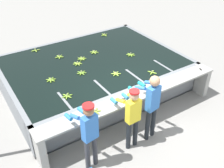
# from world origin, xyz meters

# --- Properties ---
(ground_plane) EXTENTS (80.00, 80.00, 0.00)m
(ground_plane) POSITION_xyz_m (0.00, 0.00, 0.00)
(ground_plane) COLOR gray
(ground_plane) RESTS_ON ground
(wash_tank) EXTENTS (5.20, 3.83, 0.91)m
(wash_tank) POSITION_xyz_m (0.00, 2.35, 0.45)
(wash_tank) COLOR gray
(wash_tank) RESTS_ON ground
(work_ledge) EXTENTS (5.20, 0.45, 0.91)m
(work_ledge) POSITION_xyz_m (0.00, 0.23, 0.66)
(work_ledge) COLOR #9E9E99
(work_ledge) RESTS_ON ground
(worker_0) EXTENTS (0.47, 0.74, 1.67)m
(worker_0) POSITION_xyz_m (-1.62, -0.34, 1.01)
(worker_0) COLOR #38383D
(worker_0) RESTS_ON ground
(worker_1) EXTENTS (0.42, 0.72, 1.59)m
(worker_1) POSITION_xyz_m (-0.54, -0.34, 0.96)
(worker_1) COLOR #1E2328
(worker_1) RESTS_ON ground
(worker_2) EXTENTS (0.47, 0.74, 1.75)m
(worker_2) POSITION_xyz_m (0.00, -0.34, 1.06)
(worker_2) COLOR #1E2328
(worker_2) RESTS_ON ground
(banana_bunch_floating_0) EXTENTS (0.28, 0.28, 0.08)m
(banana_bunch_floating_0) POSITION_xyz_m (1.16, 2.02, 0.92)
(banana_bunch_floating_0) COLOR #7FAD33
(banana_bunch_floating_0) RESTS_ON wash_tank
(banana_bunch_floating_1) EXTENTS (0.27, 0.28, 0.08)m
(banana_bunch_floating_1) POSITION_xyz_m (-0.77, 3.10, 0.93)
(banana_bunch_floating_1) COLOR #8CB738
(banana_bunch_floating_1) RESTS_ON wash_tank
(banana_bunch_floating_2) EXTENTS (0.26, 0.26, 0.08)m
(banana_bunch_floating_2) POSITION_xyz_m (1.02, 0.82, 0.93)
(banana_bunch_floating_2) COLOR #7FAD33
(banana_bunch_floating_2) RESTS_ON wash_tank
(banana_bunch_floating_3) EXTENTS (0.28, 0.28, 0.08)m
(banana_bunch_floating_3) POSITION_xyz_m (1.29, 3.81, 0.93)
(banana_bunch_floating_3) COLOR #93BC3D
(banana_bunch_floating_3) RESTS_ON wash_tank
(banana_bunch_floating_4) EXTENTS (0.27, 0.28, 0.08)m
(banana_bunch_floating_4) POSITION_xyz_m (0.13, 1.31, 0.92)
(banana_bunch_floating_4) COLOR #9EC642
(banana_bunch_floating_4) RESTS_ON wash_tank
(banana_bunch_floating_5) EXTENTS (0.28, 0.27, 0.08)m
(banana_bunch_floating_5) POSITION_xyz_m (-0.49, 2.41, 0.92)
(banana_bunch_floating_5) COLOR #93BC3D
(banana_bunch_floating_5) RESTS_ON wash_tank
(banana_bunch_floating_6) EXTENTS (0.28, 0.27, 0.08)m
(banana_bunch_floating_6) POSITION_xyz_m (-1.44, 1.08, 0.92)
(banana_bunch_floating_6) COLOR #7FAD33
(banana_bunch_floating_6) RESTS_ON wash_tank
(banana_bunch_floating_7) EXTENTS (0.28, 0.28, 0.08)m
(banana_bunch_floating_7) POSITION_xyz_m (-0.25, 2.62, 0.92)
(banana_bunch_floating_7) COLOR #8CB738
(banana_bunch_floating_7) RESTS_ON wash_tank
(banana_bunch_floating_8) EXTENTS (0.28, 0.28, 0.08)m
(banana_bunch_floating_8) POSITION_xyz_m (-0.64, 1.87, 0.92)
(banana_bunch_floating_8) COLOR #75A333
(banana_bunch_floating_8) RESTS_ON wash_tank
(banana_bunch_floating_9) EXTENTS (0.28, 0.28, 0.08)m
(banana_bunch_floating_9) POSITION_xyz_m (-1.23, 3.94, 0.93)
(banana_bunch_floating_9) COLOR #93BC3D
(banana_bunch_floating_9) RESTS_ON wash_tank
(banana_bunch_floating_10) EXTENTS (0.28, 0.28, 0.08)m
(banana_bunch_floating_10) POSITION_xyz_m (-1.49, 1.99, 0.92)
(banana_bunch_floating_10) COLOR #7FAD33
(banana_bunch_floating_10) RESTS_ON wash_tank
(banana_bunch_floating_11) EXTENTS (0.27, 0.28, 0.08)m
(banana_bunch_floating_11) POSITION_xyz_m (0.29, 2.79, 0.92)
(banana_bunch_floating_11) COLOR #93BC3D
(banana_bunch_floating_11) RESTS_ON wash_tank
(banana_bunch_ledge_0) EXTENTS (0.28, 0.28, 0.08)m
(banana_bunch_ledge_0) POSITION_xyz_m (-1.16, 0.20, 0.93)
(banana_bunch_ledge_0) COLOR #93BC3D
(banana_bunch_ledge_0) RESTS_ON work_ledge
(knife_0) EXTENTS (0.15, 0.34, 0.02)m
(knife_0) POSITION_xyz_m (2.32, 0.28, 0.92)
(knife_0) COLOR silver
(knife_0) RESTS_ON work_ledge
(knife_1) EXTENTS (0.34, 0.14, 0.02)m
(knife_1) POSITION_xyz_m (-0.30, 0.22, 0.92)
(knife_1) COLOR silver
(knife_1) RESTS_ON work_ledge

